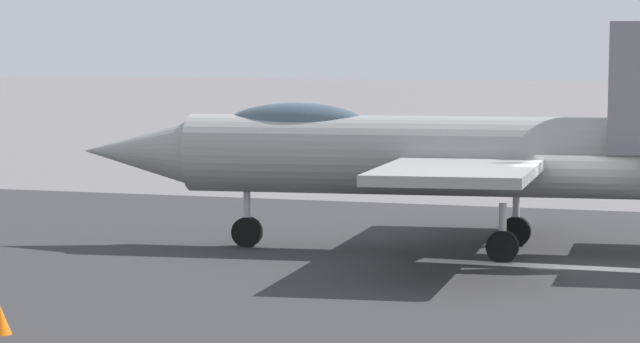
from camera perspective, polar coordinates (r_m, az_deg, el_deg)
ground_plane at (r=37.25m, az=9.07°, el=-3.41°), size 400.00×400.00×0.00m
runway_strip at (r=37.24m, az=9.10°, el=-3.39°), size 240.00×26.00×0.02m
fighter_jet at (r=39.56m, az=4.05°, el=0.66°), size 17.27×13.44×5.65m
marker_cone_mid at (r=28.86m, az=-11.27°, el=-5.17°), size 0.44×0.44×0.55m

